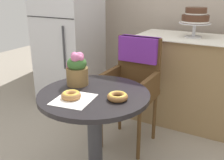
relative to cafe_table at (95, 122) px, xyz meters
The scene contains 9 objects.
cafe_table is the anchor object (origin of this frame).
wicker_chair 0.71m from the cafe_table, 92.57° to the left, with size 0.42×0.45×0.95m.
paper_napkin 0.26m from the cafe_table, 107.83° to the right, with size 0.22×0.24×0.00m, color white.
donut_front 0.28m from the cafe_table, 116.96° to the right, with size 0.12×0.12×0.04m.
donut_mid 0.30m from the cafe_table, ahead, with size 0.13×0.13×0.04m.
flower_vase 0.38m from the cafe_table, 157.13° to the left, with size 0.15×0.15×0.23m.
display_counter 1.41m from the cafe_table, 67.07° to the left, with size 1.56×0.62×0.90m.
tiered_cake_stand 1.46m from the cafe_table, 76.27° to the left, with size 0.30×0.30×0.28m.
refrigerator 1.56m from the cafe_table, 133.67° to the left, with size 0.64×0.63×1.70m.
Camera 1 is at (0.85, -1.29, 1.36)m, focal length 41.81 mm.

